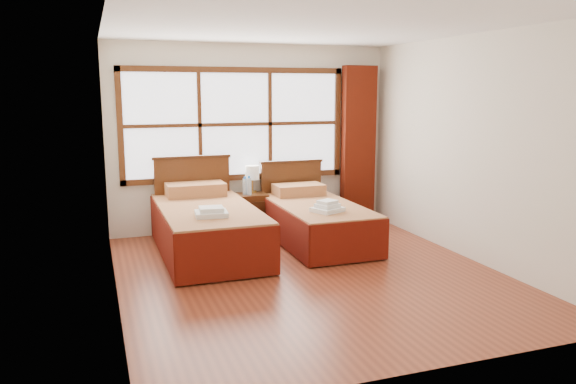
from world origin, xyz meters
name	(u,v)px	position (x,y,z in m)	size (l,w,h in m)	color
floor	(310,274)	(0.00, 0.00, 0.00)	(4.50, 4.50, 0.00)	brown
ceiling	(312,26)	(0.00, 0.00, 2.60)	(4.50, 4.50, 0.00)	white
wall_back	(252,138)	(0.00, 2.25, 1.30)	(4.00, 4.00, 0.00)	silver
wall_left	(110,163)	(-2.00, 0.00, 1.30)	(4.50, 4.50, 0.00)	silver
wall_right	(471,149)	(2.00, 0.00, 1.30)	(4.50, 4.50, 0.00)	silver
window	(235,124)	(-0.25, 2.21, 1.50)	(3.16, 0.06, 1.56)	white
curtain	(358,145)	(1.60, 2.11, 1.17)	(0.50, 0.16, 2.30)	#571608
bed_left	(207,226)	(-0.88, 1.20, 0.33)	(1.12, 2.18, 1.10)	#381B0B
bed_right	(316,220)	(0.55, 1.20, 0.30)	(1.01, 2.03, 0.97)	#381B0B
nightstand	(252,213)	(-0.09, 1.99, 0.27)	(0.41, 0.41, 0.55)	#4A2510
towels_left	(211,212)	(-0.94, 0.62, 0.63)	(0.38, 0.34, 0.10)	white
towels_right	(327,207)	(0.49, 0.68, 0.58)	(0.42, 0.40, 0.14)	white
lamp	(252,173)	(-0.04, 2.11, 0.82)	(0.20, 0.20, 0.38)	#B38A39
bottle_near	(245,186)	(-0.19, 1.98, 0.66)	(0.07, 0.07, 0.25)	#ACC9DE
bottle_far	(249,186)	(-0.14, 1.93, 0.67)	(0.07, 0.07, 0.26)	#ACC9DE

